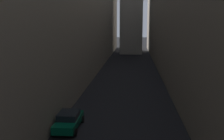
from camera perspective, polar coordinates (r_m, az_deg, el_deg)
name	(u,v)px	position (r m, az deg, el deg)	size (l,w,h in m)	color
ground_plane	(128,77)	(44.85, 3.33, -1.57)	(264.00, 264.00, 0.00)	black
building_block_left	(53,0)	(48.15, -12.27, 14.25)	(14.46, 108.00, 25.50)	gray
building_block_right	(196,2)	(47.14, 17.36, 13.52)	(10.88, 108.00, 24.49)	#756B5B
parked_car_left_far	(69,120)	(23.51, -9.12, -10.41)	(1.97, 4.42, 1.46)	#05472D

